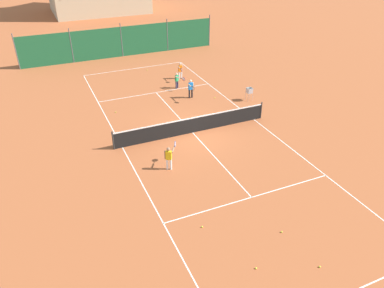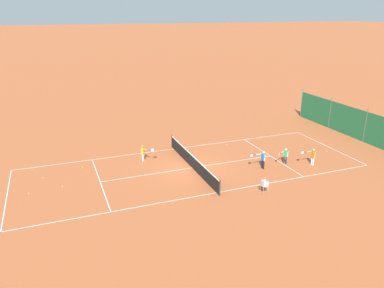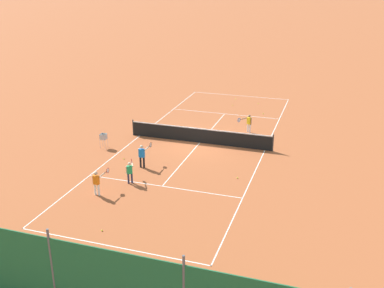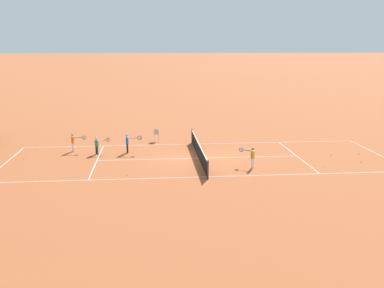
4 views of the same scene
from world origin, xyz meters
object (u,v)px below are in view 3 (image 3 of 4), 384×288
at_px(player_near_service, 130,171).
at_px(tennis_ball_alley_right, 237,178).
at_px(player_far_baseline, 142,154).
at_px(tennis_ball_mid_court, 263,114).
at_px(tennis_ball_alley_left, 258,104).
at_px(tennis_ball_near_corner, 102,230).
at_px(tennis_net, 200,135).
at_px(player_near_baseline, 97,181).
at_px(tennis_ball_by_net_left, 236,99).
at_px(tennis_ball_far_corner, 124,159).
at_px(tennis_ball_by_net_right, 233,105).
at_px(player_far_service, 248,122).
at_px(ball_hopper, 104,138).

relative_size(player_near_service, tennis_ball_alley_right, 17.42).
bearing_deg(player_far_baseline, tennis_ball_mid_court, -111.56).
distance_m(tennis_ball_alley_left, tennis_ball_near_corner, 21.06).
bearing_deg(tennis_net, player_far_baseline, 67.59).
height_order(player_near_baseline, tennis_ball_by_net_left, player_near_baseline).
xyz_separation_m(tennis_ball_by_net_left, tennis_ball_alley_left, (-2.07, 0.84, 0.00)).
height_order(player_near_service, tennis_ball_alley_right, player_near_service).
height_order(tennis_ball_far_corner, tennis_ball_by_net_right, same).
bearing_deg(player_near_baseline, tennis_ball_by_net_right, -98.98).
bearing_deg(tennis_ball_by_net_left, tennis_ball_alley_right, 103.20).
bearing_deg(tennis_ball_by_net_left, tennis_ball_alley_left, 157.95).
bearing_deg(tennis_ball_near_corner, tennis_ball_mid_court, -101.20).
distance_m(tennis_ball_far_corner, tennis_ball_by_net_right, 13.04).
distance_m(player_near_service, tennis_ball_alley_left, 16.77).
height_order(player_far_baseline, player_far_service, player_far_baseline).
bearing_deg(ball_hopper, player_near_baseline, 115.70).
xyz_separation_m(tennis_net, tennis_ball_mid_court, (-2.78, -7.23, -0.47)).
bearing_deg(player_near_service, tennis_ball_near_corner, 100.55).
relative_size(tennis_ball_far_corner, ball_hopper, 0.07).
bearing_deg(tennis_ball_alley_left, tennis_net, 78.88).
bearing_deg(player_far_service, tennis_ball_near_corner, 76.51).
xyz_separation_m(player_far_service, tennis_ball_mid_court, (-0.28, -4.36, -0.68)).
xyz_separation_m(player_far_service, player_near_baseline, (5.10, 11.07, 0.01)).
height_order(player_near_service, tennis_ball_by_net_right, player_near_service).
bearing_deg(tennis_ball_near_corner, player_near_baseline, -58.20).
bearing_deg(tennis_ball_alley_left, player_near_baseline, 75.88).
xyz_separation_m(tennis_net, tennis_ball_alley_left, (-1.93, -9.84, -0.47)).
relative_size(player_far_baseline, tennis_ball_alley_left, 19.76).
xyz_separation_m(player_near_service, tennis_ball_far_corner, (1.68, -2.67, -0.64)).
bearing_deg(player_far_baseline, tennis_ball_alley_left, -104.83).
bearing_deg(tennis_ball_alley_right, tennis_ball_by_net_left, -76.80).
xyz_separation_m(player_far_baseline, tennis_ball_mid_court, (-4.65, -11.77, -0.73)).
relative_size(player_far_service, tennis_ball_mid_court, 18.49).
height_order(tennis_ball_far_corner, tennis_ball_alley_left, same).
distance_m(player_far_baseline, tennis_ball_mid_court, 12.68).
xyz_separation_m(tennis_ball_far_corner, tennis_ball_alley_left, (-5.29, -13.70, 0.00)).
bearing_deg(player_far_service, tennis_ball_mid_court, -93.71).
bearing_deg(player_near_service, tennis_ball_mid_court, -107.96).
distance_m(tennis_ball_alley_right, tennis_ball_near_corner, 7.92).
height_order(player_near_service, player_far_service, player_far_service).
bearing_deg(player_near_service, player_far_baseline, -84.49).
xyz_separation_m(player_far_baseline, ball_hopper, (3.42, -1.93, -0.10)).
bearing_deg(tennis_ball_alley_left, tennis_ball_by_net_left, -22.05).
bearing_deg(tennis_ball_far_corner, player_near_baseline, 99.90).
xyz_separation_m(tennis_ball_mid_court, tennis_ball_by_net_left, (2.91, -3.45, 0.00)).
height_order(player_near_service, player_near_baseline, player_near_baseline).
bearing_deg(tennis_net, tennis_ball_alley_right, 127.93).
xyz_separation_m(player_near_baseline, tennis_ball_mid_court, (-5.38, -15.43, -0.69)).
bearing_deg(player_near_service, player_near_baseline, 61.18).
bearing_deg(player_far_service, tennis_ball_by_net_left, -71.40).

